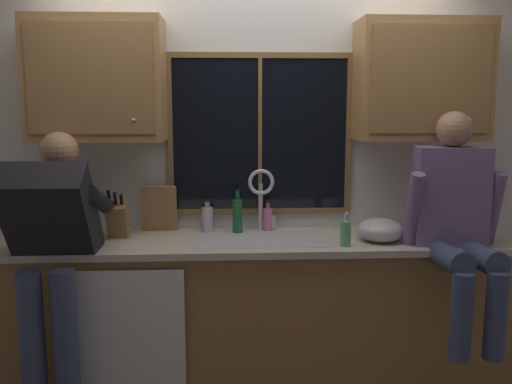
# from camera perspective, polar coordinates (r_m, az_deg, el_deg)

# --- Properties ---
(back_wall) EXTENTS (5.56, 0.12, 2.55)m
(back_wall) POSITION_cam_1_polar(r_m,az_deg,el_deg) (3.61, -0.32, 2.03)
(back_wall) COLOR silver
(back_wall) RESTS_ON floor
(window_glass) EXTENTS (1.10, 0.02, 0.95)m
(window_glass) POSITION_cam_1_polar(r_m,az_deg,el_deg) (3.52, 0.41, 5.94)
(window_glass) COLOR black
(window_frame_top) EXTENTS (1.17, 0.02, 0.04)m
(window_frame_top) POSITION_cam_1_polar(r_m,az_deg,el_deg) (3.52, 0.43, 13.97)
(window_frame_top) COLOR brown
(window_frame_bottom) EXTENTS (1.17, 0.02, 0.04)m
(window_frame_bottom) POSITION_cam_1_polar(r_m,az_deg,el_deg) (3.57, 0.41, -1.99)
(window_frame_bottom) COLOR brown
(window_frame_left) EXTENTS (0.03, 0.02, 0.95)m
(window_frame_left) POSITION_cam_1_polar(r_m,az_deg,el_deg) (3.52, -8.89, 5.83)
(window_frame_left) COLOR brown
(window_frame_right) EXTENTS (0.03, 0.02, 0.95)m
(window_frame_right) POSITION_cam_1_polar(r_m,az_deg,el_deg) (3.59, 9.55, 5.87)
(window_frame_right) COLOR brown
(window_mullion_center) EXTENTS (0.02, 0.02, 0.95)m
(window_mullion_center) POSITION_cam_1_polar(r_m,az_deg,el_deg) (3.51, 0.42, 5.93)
(window_mullion_center) COLOR brown
(lower_cabinet_run) EXTENTS (3.16, 0.58, 0.88)m
(lower_cabinet_run) POSITION_cam_1_polar(r_m,az_deg,el_deg) (3.48, -0.03, -12.50)
(lower_cabinet_run) COLOR olive
(lower_cabinet_run) RESTS_ON floor
(countertop) EXTENTS (3.22, 0.62, 0.04)m
(countertop) POSITION_cam_1_polar(r_m,az_deg,el_deg) (3.31, -0.01, -5.22)
(countertop) COLOR beige
(countertop) RESTS_ON lower_cabinet_run
(dishwasher_front) EXTENTS (0.60, 0.02, 0.74)m
(dishwasher_front) POSITION_cam_1_polar(r_m,az_deg,el_deg) (3.22, -12.83, -14.24)
(dishwasher_front) COLOR white
(upper_cabinet_left) EXTENTS (0.78, 0.36, 0.72)m
(upper_cabinet_left) POSITION_cam_1_polar(r_m,az_deg,el_deg) (3.43, -16.15, 11.09)
(upper_cabinet_left) COLOR #A87A47
(upper_cabinet_right) EXTENTS (0.78, 0.36, 0.72)m
(upper_cabinet_right) POSITION_cam_1_polar(r_m,az_deg,el_deg) (3.55, 16.75, 10.99)
(upper_cabinet_right) COLOR #A87A47
(sink) EXTENTS (0.80, 0.46, 0.21)m
(sink) POSITION_cam_1_polar(r_m,az_deg,el_deg) (3.35, 0.69, -6.46)
(sink) COLOR #B7B7BC
(sink) RESTS_ON lower_cabinet_run
(faucet) EXTENTS (0.18, 0.09, 0.40)m
(faucet) POSITION_cam_1_polar(r_m,az_deg,el_deg) (3.45, 0.64, -0.02)
(faucet) COLOR silver
(faucet) RESTS_ON countertop
(person_standing) EXTENTS (0.53, 0.68, 1.57)m
(person_standing) POSITION_cam_1_polar(r_m,az_deg,el_deg) (3.14, -20.32, -5.43)
(person_standing) COLOR #384260
(person_standing) RESTS_ON floor
(person_sitting_on_counter) EXTENTS (0.54, 0.62, 1.26)m
(person_sitting_on_counter) POSITION_cam_1_polar(r_m,az_deg,el_deg) (3.27, 20.03, -2.33)
(person_sitting_on_counter) COLOR #384260
(person_sitting_on_counter) RESTS_ON countertop
(knife_block) EXTENTS (0.12, 0.18, 0.32)m
(knife_block) POSITION_cam_1_polar(r_m,az_deg,el_deg) (3.43, -14.09, -2.81)
(knife_block) COLOR olive
(knife_block) RESTS_ON countertop
(cutting_board) EXTENTS (0.22, 0.08, 0.30)m
(cutting_board) POSITION_cam_1_polar(r_m,az_deg,el_deg) (3.52, -9.99, -1.71)
(cutting_board) COLOR #997047
(cutting_board) RESTS_ON countertop
(mixing_bowl) EXTENTS (0.28, 0.28, 0.14)m
(mixing_bowl) POSITION_cam_1_polar(r_m,az_deg,el_deg) (3.34, 12.72, -3.87)
(mixing_bowl) COLOR #B7B7BC
(mixing_bowl) RESTS_ON countertop
(soap_dispenser) EXTENTS (0.06, 0.07, 0.20)m
(soap_dispenser) POSITION_cam_1_polar(r_m,az_deg,el_deg) (3.18, 9.24, -4.21)
(soap_dispenser) COLOR #59A566
(soap_dispenser) RESTS_ON countertop
(bottle_green_glass) EXTENTS (0.05, 0.05, 0.19)m
(bottle_green_glass) POSITION_cam_1_polar(r_m,az_deg,el_deg) (3.51, 1.22, -2.76)
(bottle_green_glass) COLOR pink
(bottle_green_glass) RESTS_ON countertop
(bottle_tall_clear) EXTENTS (0.06, 0.06, 0.27)m
(bottle_tall_clear) POSITION_cam_1_polar(r_m,az_deg,el_deg) (3.45, -1.93, -2.38)
(bottle_tall_clear) COLOR #1E592D
(bottle_tall_clear) RESTS_ON countertop
(bottle_amber_small) EXTENTS (0.07, 0.07, 0.20)m
(bottle_amber_small) POSITION_cam_1_polar(r_m,az_deg,el_deg) (3.50, -5.05, -2.75)
(bottle_amber_small) COLOR #B7B7BC
(bottle_amber_small) RESTS_ON countertop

